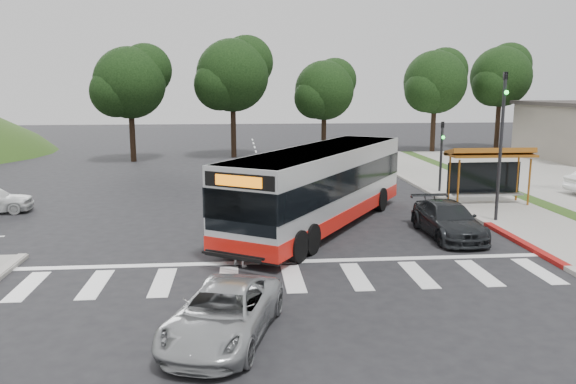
{
  "coord_description": "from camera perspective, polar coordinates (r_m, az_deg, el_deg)",
  "views": [
    {
      "loc": [
        -1.64,
        -21.6,
        5.87
      ],
      "look_at": [
        0.39,
        1.09,
        1.6
      ],
      "focal_mm": 35.0,
      "sensor_mm": 36.0,
      "label": 1
    }
  ],
  "objects": [
    {
      "name": "tree_north_c",
      "position": [
        46.41,
        -15.67,
        10.75
      ],
      "size": [
        6.16,
        5.74,
        9.3
      ],
      "color": "black",
      "rests_on": "ground"
    },
    {
      "name": "sidewalk_east",
      "position": [
        32.71,
        17.72,
        -0.12
      ],
      "size": [
        4.0,
        40.0,
        0.12
      ],
      "primitive_type": "cube",
      "color": "gray",
      "rests_on": "ground"
    },
    {
      "name": "tree_north_a",
      "position": [
        47.68,
        -5.56,
        11.83
      ],
      "size": [
        6.6,
        6.15,
        10.17
      ],
      "color": "black",
      "rests_on": "ground"
    },
    {
      "name": "curb_east",
      "position": [
        31.98,
        14.41,
        -0.16
      ],
      "size": [
        0.3,
        40.0,
        0.15
      ],
      "primitive_type": "cube",
      "color": "#9E9991",
      "rests_on": "ground"
    },
    {
      "name": "crosswalk_ladder",
      "position": [
        17.68,
        0.51,
        -8.75
      ],
      "size": [
        18.0,
        2.6,
        0.01
      ],
      "primitive_type": "cube",
      "color": "silver",
      "rests_on": "ground"
    },
    {
      "name": "transit_bus",
      "position": [
        23.73,
        3.35,
        0.41
      ],
      "size": [
        9.27,
        12.44,
        3.34
      ],
      "primitive_type": null,
      "rotation": [
        0.0,
        0.0,
        -0.56
      ],
      "color": "silver",
      "rests_on": "ground"
    },
    {
      "name": "pedestrian",
      "position": [
        18.66,
        -4.98,
        -4.54
      ],
      "size": [
        0.86,
        0.84,
        2.0
      ],
      "primitive_type": "imported",
      "rotation": [
        0.0,
        0.0,
        2.42
      ],
      "color": "silver",
      "rests_on": "ground"
    },
    {
      "name": "tree_north_b",
      "position": [
        50.25,
        3.78,
        10.36
      ],
      "size": [
        5.72,
        5.33,
        8.43
      ],
      "color": "black",
      "rests_on": "ground"
    },
    {
      "name": "silver_suv_south",
      "position": [
        13.6,
        -6.6,
        -12.13
      ],
      "size": [
        3.29,
        4.93,
        1.26
      ],
      "primitive_type": "imported",
      "rotation": [
        0.0,
        0.0,
        -0.29
      ],
      "color": "#A0A3A5",
      "rests_on": "ground"
    },
    {
      "name": "dark_sedan",
      "position": [
        23.19,
        15.94,
        -2.73
      ],
      "size": [
        1.97,
        4.71,
        1.36
      ],
      "primitive_type": "imported",
      "rotation": [
        0.0,
        0.0,
        0.02
      ],
      "color": "black",
      "rests_on": "ground"
    },
    {
      "name": "curb_east_red",
      "position": [
        23.04,
        22.68,
        -4.79
      ],
      "size": [
        0.32,
        6.0,
        0.15
      ],
      "primitive_type": "cube",
      "color": "maroon",
      "rests_on": "ground"
    },
    {
      "name": "tree_ne_a",
      "position": [
        52.73,
        14.79,
        10.84
      ],
      "size": [
        6.16,
        5.74,
        9.3
      ],
      "color": "black",
      "rests_on": "parking_lot"
    },
    {
      "name": "tree_ne_b",
      "position": [
        57.28,
        20.85,
        10.99
      ],
      "size": [
        6.16,
        5.74,
        10.02
      ],
      "color": "black",
      "rests_on": "ground"
    },
    {
      "name": "traffic_signal_ne_short",
      "position": [
        32.3,
        15.33,
        4.21
      ],
      "size": [
        0.18,
        0.37,
        4.0
      ],
      "color": "black",
      "rests_on": "ground"
    },
    {
      "name": "traffic_signal_ne_tall",
      "position": [
        25.76,
        20.88,
        5.49
      ],
      "size": [
        0.18,
        0.37,
        6.5
      ],
      "color": "black",
      "rests_on": "ground"
    },
    {
      "name": "bus_shelter",
      "position": [
        29.67,
        19.76,
        3.18
      ],
      "size": [
        4.2,
        1.6,
        2.86
      ],
      "color": "#905318",
      "rests_on": "sidewalk_east"
    },
    {
      "name": "ground",
      "position": [
        22.44,
        -0.74,
        -4.54
      ],
      "size": [
        140.0,
        140.0,
        0.0
      ],
      "primitive_type": "plane",
      "color": "black",
      "rests_on": "ground"
    }
  ]
}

